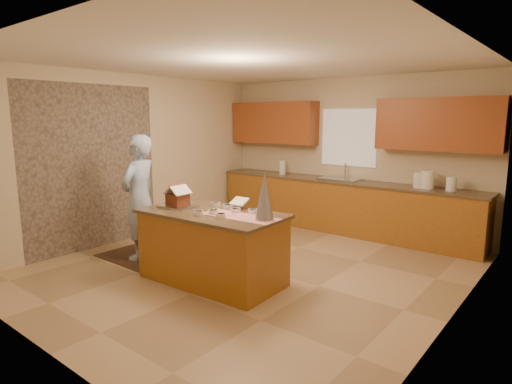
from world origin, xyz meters
The scene contains 28 objects.
floor centered at (0.00, 0.00, 0.00)m, with size 5.50×5.50×0.00m, color tan.
ceiling centered at (0.00, 0.00, 2.70)m, with size 5.50×5.50×0.00m, color silver.
wall_back centered at (0.00, 2.75, 1.35)m, with size 5.50×5.50×0.00m, color beige.
wall_front centered at (0.00, -2.75, 1.35)m, with size 5.50×5.50×0.00m, color beige.
wall_left centered at (-2.50, 0.00, 1.35)m, with size 5.50×5.50×0.00m, color beige.
wall_right centered at (2.50, 0.00, 1.35)m, with size 5.50×5.50×0.00m, color beige.
stone_accent centered at (-2.48, -0.80, 1.25)m, with size 2.50×2.50×0.00m, color gray.
window_curtain centered at (0.00, 2.72, 1.65)m, with size 1.05×0.03×1.00m, color white.
back_counter_base centered at (0.00, 2.45, 0.44)m, with size 4.80×0.60×0.88m, color #9B6320.
back_counter_top centered at (0.00, 2.45, 0.90)m, with size 4.85×0.63×0.04m, color brown.
upper_cabinet_left centered at (-1.55, 2.57, 1.90)m, with size 1.85×0.35×0.80m, color #9F5122.
upper_cabinet_right centered at (1.55, 2.57, 1.90)m, with size 1.85×0.35×0.80m, color #9F5122.
sink centered at (0.00, 2.45, 0.89)m, with size 0.70×0.45×0.12m, color silver.
faucet centered at (0.00, 2.63, 1.06)m, with size 0.03×0.03×0.28m, color silver.
island_base centered at (-0.08, -0.68, 0.42)m, with size 1.72×0.86×0.84m, color #9B6320.
island_top centered at (-0.08, -0.68, 0.86)m, with size 1.80×0.94×0.04m, color brown.
table_runner centered at (0.35, -0.66, 0.88)m, with size 0.96×0.34×0.01m, color #B30C24.
baking_tray centered at (-0.60, -0.76, 0.89)m, with size 0.44×0.32×0.02m, color silver.
cookbook centered at (0.04, -0.31, 0.97)m, with size 0.21×0.02×0.17m, color white.
tinsel_tree centered at (0.66, -0.60, 1.14)m, with size 0.21×0.21×0.53m, color #B5B6C2.
rug centered at (-1.54, -0.69, 0.01)m, with size 1.19×0.78×0.01m, color black.
boy centered at (-1.49, -0.69, 0.89)m, with size 0.64×0.42×1.76m, color #99B4DA.
canister_a centered at (1.36, 2.45, 1.04)m, with size 0.17×0.17×0.24m, color white.
canister_b centered at (1.49, 2.45, 1.06)m, with size 0.19×0.19×0.28m, color white.
canister_c centered at (1.83, 2.45, 1.03)m, with size 0.15×0.15×0.22m, color white.
paper_towel centered at (-1.25, 2.45, 1.05)m, with size 0.12×0.12×0.26m, color white.
gingerbread_house centered at (-0.60, -0.76, 1.00)m, with size 0.27×0.28×0.27m.
candy_bowls centered at (0.06, -0.61, 0.91)m, with size 0.75×0.61×0.05m.
Camera 1 is at (3.47, -4.25, 2.00)m, focal length 29.83 mm.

